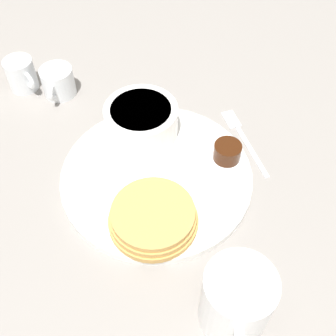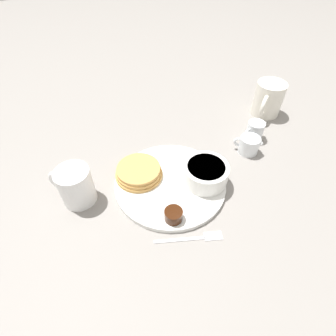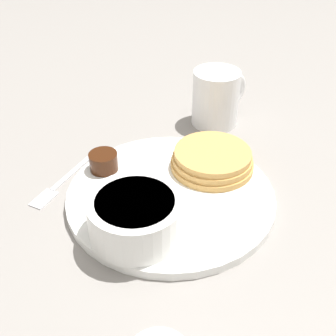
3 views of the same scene
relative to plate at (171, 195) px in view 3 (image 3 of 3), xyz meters
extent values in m
plane|color=gray|center=(0.00, 0.00, -0.01)|extent=(4.00, 4.00, 0.00)
cylinder|color=white|center=(0.00, 0.00, 0.00)|extent=(0.27, 0.27, 0.01)
cylinder|color=tan|center=(0.05, -0.06, 0.01)|extent=(0.12, 0.12, 0.01)
cylinder|color=tan|center=(0.05, -0.06, 0.02)|extent=(0.11, 0.11, 0.01)
cylinder|color=tan|center=(0.05, -0.06, 0.03)|extent=(0.11, 0.11, 0.01)
cylinder|color=white|center=(-0.07, 0.04, 0.03)|extent=(0.11, 0.11, 0.05)
cylinder|color=white|center=(-0.07, 0.04, 0.05)|extent=(0.09, 0.09, 0.01)
cylinder|color=#38190A|center=(0.05, 0.09, 0.02)|extent=(0.04, 0.04, 0.03)
cylinder|color=white|center=(-0.08, 0.06, 0.02)|extent=(0.04, 0.04, 0.03)
sphere|color=white|center=(-0.08, 0.06, 0.04)|extent=(0.02, 0.02, 0.02)
cylinder|color=white|center=(0.20, -0.08, 0.04)|extent=(0.08, 0.08, 0.09)
torus|color=white|center=(0.23, -0.11, 0.04)|extent=(0.05, 0.05, 0.06)
cube|color=silver|center=(0.06, 0.14, 0.00)|extent=(0.10, 0.05, 0.00)
cube|color=silver|center=(0.00, 0.17, 0.00)|extent=(0.04, 0.03, 0.00)
camera|label=1|loc=(0.27, -0.24, 0.47)|focal=45.00mm
camera|label=2|loc=(0.23, 0.35, 0.49)|focal=28.00mm
camera|label=3|loc=(-0.42, 0.01, 0.35)|focal=45.00mm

